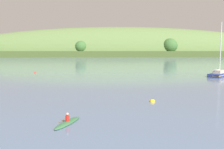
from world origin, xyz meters
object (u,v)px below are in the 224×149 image
object	(u,v)px
sailboat_midwater_white	(220,75)
canoe_with_paddler	(68,122)
mooring_buoy_midchannel	(35,73)
mooring_buoy_off_fishing_boat	(152,102)

from	to	relation	value
sailboat_midwater_white	canoe_with_paddler	size ratio (longest dim) A/B	3.72
mooring_buoy_midchannel	mooring_buoy_off_fishing_boat	world-z (taller)	mooring_buoy_off_fishing_boat
sailboat_midwater_white	mooring_buoy_off_fishing_boat	xyz separation A→B (m)	(-23.28, -26.29, -0.32)
mooring_buoy_midchannel	mooring_buoy_off_fishing_boat	size ratio (longest dim) A/B	0.87
sailboat_midwater_white	mooring_buoy_midchannel	world-z (taller)	sailboat_midwater_white
sailboat_midwater_white	mooring_buoy_midchannel	bearing A→B (deg)	120.44
mooring_buoy_midchannel	canoe_with_paddler	bearing A→B (deg)	-74.65
canoe_with_paddler	mooring_buoy_midchannel	distance (m)	48.71
canoe_with_paddler	mooring_buoy_midchannel	world-z (taller)	canoe_with_paddler
sailboat_midwater_white	mooring_buoy_off_fishing_boat	bearing A→B (deg)	-174.81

